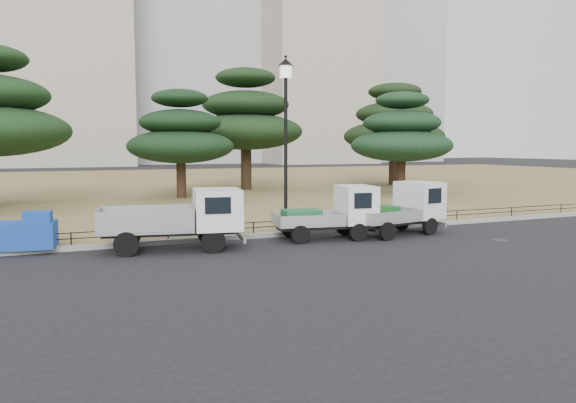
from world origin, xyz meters
name	(u,v)px	position (x,y,z in m)	size (l,w,h in m)	color
ground	(313,248)	(0.00, 0.00, 0.00)	(220.00, 220.00, 0.00)	black
lawn	(147,185)	(0.00, 30.60, 0.07)	(120.00, 56.00, 0.15)	olive
curb	(281,234)	(0.00, 2.60, 0.08)	(120.00, 0.25, 0.16)	gray
truck_large	(180,216)	(-3.88, 1.43, 1.04)	(4.52, 2.42, 1.87)	black
truck_kei_front	(333,213)	(1.42, 1.36, 0.91)	(3.64, 1.97, 1.83)	black
truck_kei_rear	(402,209)	(4.20, 1.25, 0.94)	(3.81, 2.11, 1.89)	black
street_lamp	(286,115)	(0.30, 2.90, 4.31)	(0.55, 0.55, 6.15)	black
pipe_fence	(280,223)	(0.00, 2.75, 0.44)	(38.00, 0.04, 0.40)	black
tarp_pile	(27,233)	(-8.22, 2.81, 0.59)	(1.82, 1.45, 1.11)	#1744B3
manhole	(500,240)	(6.50, -1.20, 0.01)	(0.60, 0.60, 0.01)	#2D2D30
pine_center_left	(180,136)	(-0.24, 17.23, 3.83)	(6.26, 6.26, 6.37)	black
pine_center_right	(246,120)	(5.47, 21.91, 5.06)	(7.99, 7.99, 8.47)	black
pine_east_near	(402,135)	(13.20, 14.22, 3.89)	(6.41, 6.41, 6.48)	black
pine_east_far	(394,126)	(17.87, 21.94, 4.76)	(7.95, 7.95, 7.99)	black
tower_east	(312,36)	(40.00, 82.00, 24.00)	(20.00, 18.00, 48.00)	#AAA08C
radio_tower	(440,21)	(72.00, 85.00, 30.04)	(1.80, 1.80, 63.00)	#D83F33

